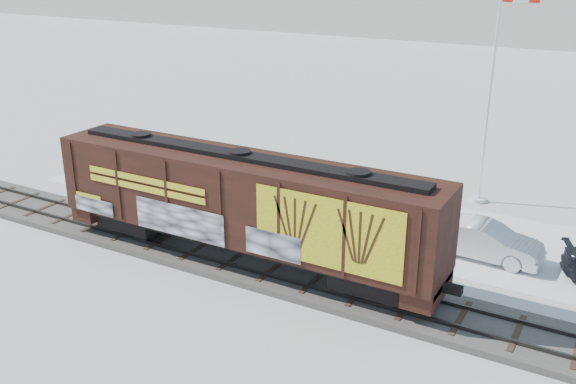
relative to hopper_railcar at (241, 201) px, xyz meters
The scene contains 7 objects.
ground 4.70m from the hopper_railcar, ahead, with size 500.00×500.00×0.00m, color white.
rail_track 4.61m from the hopper_railcar, ahead, with size 50.00×3.40×0.43m.
parking_strip 8.85m from the hopper_railcar, 64.55° to the left, with size 40.00×8.00×0.03m, color white.
hopper_railcar is the anchor object (origin of this frame).
flagpole 14.78m from the hopper_railcar, 60.96° to the left, with size 2.30×0.90×11.78m.
car_silver 10.09m from the hopper_railcar, 126.01° to the left, with size 1.94×4.83×1.65m, color silver.
car_white 11.00m from the hopper_railcar, 33.64° to the left, with size 1.75×5.01×1.65m, color silver.
Camera 1 is at (10.51, -20.89, 12.95)m, focal length 40.00 mm.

